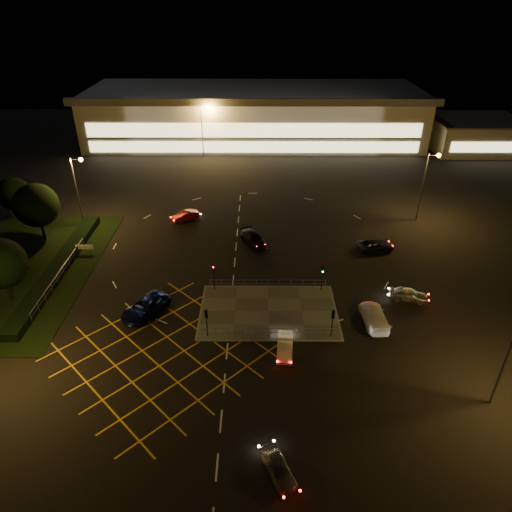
{
  "coord_description": "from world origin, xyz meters",
  "views": [
    {
      "loc": [
        0.87,
        -40.24,
        29.44
      ],
      "look_at": [
        0.65,
        6.16,
        2.0
      ],
      "focal_mm": 32.0,
      "sensor_mm": 36.0,
      "label": 1
    }
  ],
  "objects_px": {
    "signal_ne": "(323,273)",
    "car_right_silver": "(408,294)",
    "signal_sw": "(206,318)",
    "car_circ_red": "(186,216)",
    "car_left_blue": "(146,307)",
    "signal_se": "(333,318)",
    "car_approach_white": "(374,316)",
    "signal_nw": "(214,272)",
    "car_near_silver": "(278,468)",
    "car_queue_white": "(285,346)",
    "car_far_dkgrey": "(254,239)",
    "car_east_grey": "(375,245)"
  },
  "relations": [
    {
      "from": "signal_sw",
      "to": "car_approach_white",
      "type": "xyz_separation_m",
      "value": [
        16.66,
        2.34,
        -1.57
      ]
    },
    {
      "from": "signal_sw",
      "to": "car_circ_red",
      "type": "relative_size",
      "value": 0.78
    },
    {
      "from": "car_left_blue",
      "to": "car_approach_white",
      "type": "height_order",
      "value": "car_approach_white"
    },
    {
      "from": "signal_nw",
      "to": "signal_ne",
      "type": "relative_size",
      "value": 1.0
    },
    {
      "from": "car_left_blue",
      "to": "car_far_dkgrey",
      "type": "height_order",
      "value": "car_left_blue"
    },
    {
      "from": "signal_se",
      "to": "car_left_blue",
      "type": "bearing_deg",
      "value": -11.22
    },
    {
      "from": "car_circ_red",
      "to": "car_approach_white",
      "type": "relative_size",
      "value": 0.74
    },
    {
      "from": "car_near_silver",
      "to": "car_queue_white",
      "type": "distance_m",
      "value": 12.44
    },
    {
      "from": "car_approach_white",
      "to": "signal_sw",
      "type": "bearing_deg",
      "value": 5.91
    },
    {
      "from": "car_queue_white",
      "to": "car_east_grey",
      "type": "relative_size",
      "value": 0.85
    },
    {
      "from": "car_far_dkgrey",
      "to": "car_east_grey",
      "type": "xyz_separation_m",
      "value": [
        15.79,
        -1.56,
        -0.08
      ]
    },
    {
      "from": "signal_se",
      "to": "car_near_silver",
      "type": "distance_m",
      "value": 15.64
    },
    {
      "from": "signal_se",
      "to": "car_near_silver",
      "type": "relative_size",
      "value": 0.84
    },
    {
      "from": "signal_ne",
      "to": "car_approach_white",
      "type": "distance_m",
      "value": 7.49
    },
    {
      "from": "signal_ne",
      "to": "car_right_silver",
      "type": "height_order",
      "value": "signal_ne"
    },
    {
      "from": "car_queue_white",
      "to": "car_right_silver",
      "type": "relative_size",
      "value": 1.0
    },
    {
      "from": "signal_sw",
      "to": "car_right_silver",
      "type": "bearing_deg",
      "value": -163.48
    },
    {
      "from": "car_left_blue",
      "to": "car_circ_red",
      "type": "bearing_deg",
      "value": 118.68
    },
    {
      "from": "signal_sw",
      "to": "car_left_blue",
      "type": "height_order",
      "value": "signal_sw"
    },
    {
      "from": "car_near_silver",
      "to": "car_circ_red",
      "type": "xyz_separation_m",
      "value": [
        -12.02,
        40.4,
        0.03
      ]
    },
    {
      "from": "car_far_dkgrey",
      "to": "signal_nw",
      "type": "bearing_deg",
      "value": -139.08
    },
    {
      "from": "signal_ne",
      "to": "car_approach_white",
      "type": "bearing_deg",
      "value": -50.48
    },
    {
      "from": "car_east_grey",
      "to": "car_right_silver",
      "type": "bearing_deg",
      "value": 176.61
    },
    {
      "from": "signal_ne",
      "to": "car_left_blue",
      "type": "bearing_deg",
      "value": -167.22
    },
    {
      "from": "car_left_blue",
      "to": "car_approach_white",
      "type": "xyz_separation_m",
      "value": [
        23.44,
        -1.39,
        0.0
      ]
    },
    {
      "from": "car_left_blue",
      "to": "car_east_grey",
      "type": "height_order",
      "value": "car_left_blue"
    },
    {
      "from": "car_right_silver",
      "to": "car_circ_red",
      "type": "xyz_separation_m",
      "value": [
        -26.92,
        19.62,
        -0.02
      ]
    },
    {
      "from": "car_circ_red",
      "to": "car_approach_white",
      "type": "height_order",
      "value": "car_approach_white"
    },
    {
      "from": "car_circ_red",
      "to": "car_east_grey",
      "type": "relative_size",
      "value": 0.85
    },
    {
      "from": "car_near_silver",
      "to": "car_approach_white",
      "type": "relative_size",
      "value": 0.69
    },
    {
      "from": "car_queue_white",
      "to": "car_east_grey",
      "type": "xyz_separation_m",
      "value": [
        12.67,
        19.34,
        -0.0
      ]
    },
    {
      "from": "signal_ne",
      "to": "car_left_blue",
      "type": "xyz_separation_m",
      "value": [
        -18.78,
        -4.26,
        -1.58
      ]
    },
    {
      "from": "car_far_dkgrey",
      "to": "car_east_grey",
      "type": "height_order",
      "value": "car_far_dkgrey"
    },
    {
      "from": "car_near_silver",
      "to": "car_circ_red",
      "type": "distance_m",
      "value": 42.15
    },
    {
      "from": "signal_sw",
      "to": "signal_nw",
      "type": "bearing_deg",
      "value": -90.0
    },
    {
      "from": "signal_nw",
      "to": "signal_ne",
      "type": "height_order",
      "value": "same"
    },
    {
      "from": "signal_se",
      "to": "car_circ_red",
      "type": "distance_m",
      "value": 31.42
    },
    {
      "from": "car_circ_red",
      "to": "signal_nw",
      "type": "bearing_deg",
      "value": -12.96
    },
    {
      "from": "signal_sw",
      "to": "car_far_dkgrey",
      "type": "distance_m",
      "value": 19.37
    },
    {
      "from": "signal_se",
      "to": "car_approach_white",
      "type": "height_order",
      "value": "signal_se"
    },
    {
      "from": "car_right_silver",
      "to": "car_east_grey",
      "type": "xyz_separation_m",
      "value": [
        -1.17,
        10.96,
        -0.02
      ]
    },
    {
      "from": "signal_nw",
      "to": "car_left_blue",
      "type": "relative_size",
      "value": 0.55
    },
    {
      "from": "signal_sw",
      "to": "car_queue_white",
      "type": "relative_size",
      "value": 0.78
    },
    {
      "from": "car_left_blue",
      "to": "signal_sw",
      "type": "bearing_deg",
      "value": 2.75
    },
    {
      "from": "signal_nw",
      "to": "car_left_blue",
      "type": "xyz_separation_m",
      "value": [
        -6.78,
        -4.26,
        -1.58
      ]
    },
    {
      "from": "signal_sw",
      "to": "signal_nw",
      "type": "distance_m",
      "value": 7.99
    },
    {
      "from": "car_left_blue",
      "to": "car_right_silver",
      "type": "height_order",
      "value": "car_left_blue"
    },
    {
      "from": "car_circ_red",
      "to": "signal_sw",
      "type": "bearing_deg",
      "value": -18.16
    },
    {
      "from": "car_circ_red",
      "to": "car_right_silver",
      "type": "bearing_deg",
      "value": 23.4
    },
    {
      "from": "car_far_dkgrey",
      "to": "car_right_silver",
      "type": "height_order",
      "value": "car_far_dkgrey"
    }
  ]
}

